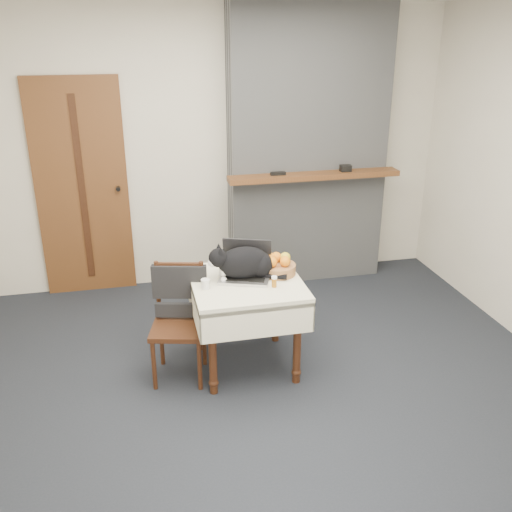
% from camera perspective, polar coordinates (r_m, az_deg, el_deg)
% --- Properties ---
extents(ground, '(4.50, 4.50, 0.00)m').
position_cam_1_polar(ground, '(4.14, 0.25, -13.18)').
color(ground, black).
rests_on(ground, ground).
extents(room_shell, '(4.52, 4.01, 2.61)m').
position_cam_1_polar(room_shell, '(3.89, -1.27, 12.77)').
color(room_shell, beige).
rests_on(room_shell, ground).
extents(door, '(0.82, 0.10, 2.00)m').
position_cam_1_polar(door, '(5.47, -16.98, 6.39)').
color(door, brown).
rests_on(door, ground).
extents(chimney, '(1.62, 0.48, 2.60)m').
position_cam_1_polar(chimney, '(5.51, 5.18, 10.57)').
color(chimney, gray).
rests_on(chimney, ground).
extents(side_table, '(0.78, 0.78, 0.70)m').
position_cam_1_polar(side_table, '(4.12, -0.96, -3.89)').
color(side_table, '#39210F').
rests_on(side_table, ground).
extents(laptop, '(0.44, 0.40, 0.26)m').
position_cam_1_polar(laptop, '(4.11, -1.04, -1.20)').
color(laptop, '#B7B7BC').
rests_on(laptop, side_table).
extents(cat, '(0.55, 0.24, 0.27)m').
position_cam_1_polar(cat, '(4.07, -1.07, -0.71)').
color(cat, black).
rests_on(cat, side_table).
extents(cream_jar, '(0.06, 0.06, 0.07)m').
position_cam_1_polar(cream_jar, '(3.95, -5.08, -2.80)').
color(cream_jar, white).
rests_on(cream_jar, side_table).
extents(pill_bottle, '(0.04, 0.04, 0.08)m').
position_cam_1_polar(pill_bottle, '(3.96, 1.83, -2.56)').
color(pill_bottle, '#A06013').
rests_on(pill_bottle, side_table).
extents(fruit_basket, '(0.26, 0.26, 0.15)m').
position_cam_1_polar(fruit_basket, '(4.16, 2.20, -1.00)').
color(fruit_basket, '#9F6840').
rests_on(fruit_basket, side_table).
extents(desk_clutter, '(0.11, 0.09, 0.01)m').
position_cam_1_polar(desk_clutter, '(4.09, 0.96, -2.28)').
color(desk_clutter, black).
rests_on(desk_clutter, side_table).
extents(chair, '(0.46, 0.45, 0.84)m').
position_cam_1_polar(chair, '(4.12, -7.69, -4.89)').
color(chair, '#39210F').
rests_on(chair, ground).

